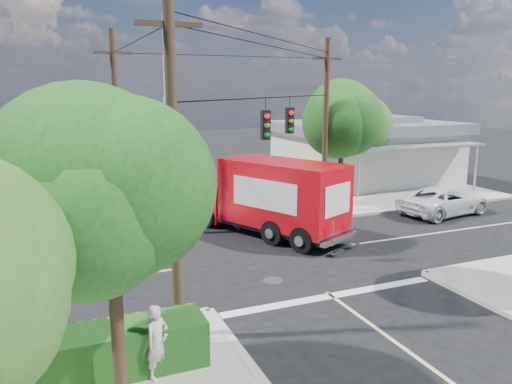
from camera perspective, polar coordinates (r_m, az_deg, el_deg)
ground at (r=20.05m, az=2.21°, el=-7.25°), size 120.00×120.00×0.00m
sidewalk_ne at (r=34.44m, az=11.10°, el=0.73°), size 14.12×14.12×0.14m
road_markings at (r=18.81m, az=4.12°, el=-8.57°), size 32.00×32.00×0.01m
building_ne at (r=35.89m, az=12.45°, el=4.75°), size 11.80×10.20×4.50m
radio_tower at (r=38.16m, az=-9.90°, el=10.26°), size 0.80×0.80×17.00m
tree_sw_front at (r=9.95m, az=-16.27°, el=-1.47°), size 3.88×3.78×6.03m
tree_ne_front at (r=28.42m, az=9.88°, el=8.03°), size 4.21×4.14×6.66m
tree_ne_back at (r=31.72m, az=11.70°, el=7.28°), size 3.77×3.66×5.82m
palm_nw_front at (r=24.75m, az=-21.62°, el=7.50°), size 3.01×3.08×5.59m
palm_nw_back at (r=26.31m, az=-26.01°, el=6.53°), size 3.01×3.08×5.19m
utility_poles at (r=19.95m, az=-3.79°, el=6.40°), size 12.00×10.68×9.00m
picket_fence at (r=12.99m, az=-20.02°, el=-15.76°), size 5.94×0.06×1.00m
hedge_sw at (r=12.27m, az=-20.80°, el=-17.47°), size 6.20×1.20×1.10m
vending_boxes at (r=28.13m, az=8.97°, el=-0.37°), size 1.90×0.50×1.10m
delivery_truck at (r=22.42m, az=1.61°, el=-0.58°), size 5.45×8.14×3.42m
parked_car at (r=28.07m, az=20.70°, el=-0.93°), size 5.57×3.20×1.46m
pedestrian at (r=11.77m, az=-11.20°, el=-16.46°), size 0.76×0.71×1.73m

